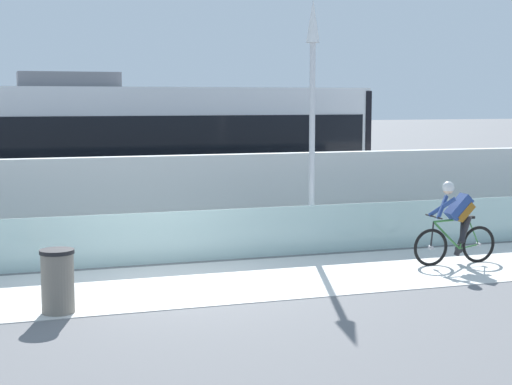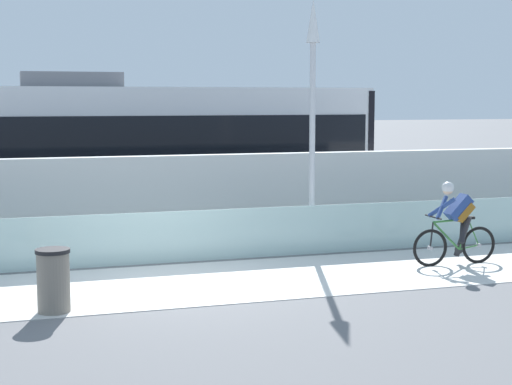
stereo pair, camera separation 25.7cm
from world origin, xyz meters
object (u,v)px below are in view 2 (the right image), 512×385
object	(u,v)px
tram	(153,150)
lamp_post_antenna	(313,93)
trash_bin	(53,281)
cyclist_on_bike	(456,225)

from	to	relation	value
tram	lamp_post_antenna	bearing A→B (deg)	-62.11
tram	trash_bin	bearing A→B (deg)	-109.91
cyclist_on_bike	lamp_post_antenna	size ratio (longest dim) A/B	0.34
trash_bin	cyclist_on_bike	bearing A→B (deg)	9.44
lamp_post_antenna	trash_bin	distance (m)	6.99
tram	trash_bin	distance (m)	8.73
cyclist_on_bike	tram	bearing A→B (deg)	123.80
lamp_post_antenna	cyclist_on_bike	bearing A→B (deg)	-45.69
tram	lamp_post_antenna	distance (m)	5.50
tram	trash_bin	size ratio (longest dim) A/B	11.52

